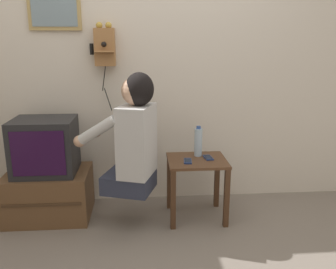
# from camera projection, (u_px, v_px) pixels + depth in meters

# --- Properties ---
(ground_plane) EXTENTS (14.00, 14.00, 0.00)m
(ground_plane) POSITION_uv_depth(u_px,v_px,m) (157.00, 255.00, 2.43)
(ground_plane) COLOR slate
(wall_back) EXTENTS (6.80, 0.05, 2.55)m
(wall_back) POSITION_uv_depth(u_px,v_px,m) (150.00, 59.00, 3.05)
(wall_back) COLOR beige
(wall_back) RESTS_ON ground_plane
(side_table) EXTENTS (0.47, 0.41, 0.50)m
(side_table) POSITION_uv_depth(u_px,v_px,m) (197.00, 173.00, 2.88)
(side_table) COLOR #51331E
(side_table) RESTS_ON ground_plane
(person) EXTENTS (0.63, 0.50, 0.91)m
(person) POSITION_uv_depth(u_px,v_px,m) (133.00, 136.00, 2.66)
(person) COLOR #2D3347
(person) RESTS_ON ground_plane
(tv_stand) EXTENTS (0.66, 0.49, 0.39)m
(tv_stand) POSITION_uv_depth(u_px,v_px,m) (50.00, 194.00, 2.94)
(tv_stand) COLOR brown
(tv_stand) RESTS_ON ground_plane
(television) EXTENTS (0.48, 0.40, 0.44)m
(television) POSITION_uv_depth(u_px,v_px,m) (45.00, 146.00, 2.83)
(television) COLOR #232326
(television) RESTS_ON tv_stand
(wall_phone_antique) EXTENTS (0.21, 0.19, 0.72)m
(wall_phone_antique) POSITION_uv_depth(u_px,v_px,m) (105.00, 46.00, 2.91)
(wall_phone_antique) COLOR #9E6B3D
(framed_picture) EXTENTS (0.42, 0.03, 0.43)m
(framed_picture) POSITION_uv_depth(u_px,v_px,m) (54.00, 3.00, 2.84)
(framed_picture) COLOR tan
(cell_phone_held) EXTENTS (0.07, 0.13, 0.01)m
(cell_phone_held) POSITION_uv_depth(u_px,v_px,m) (188.00, 161.00, 2.79)
(cell_phone_held) COLOR navy
(cell_phone_held) RESTS_ON side_table
(cell_phone_spare) EXTENTS (0.07, 0.13, 0.01)m
(cell_phone_spare) POSITION_uv_depth(u_px,v_px,m) (208.00, 158.00, 2.87)
(cell_phone_spare) COLOR navy
(cell_phone_spare) RESTS_ON side_table
(water_bottle) EXTENTS (0.06, 0.06, 0.25)m
(water_bottle) POSITION_uv_depth(u_px,v_px,m) (198.00, 142.00, 2.91)
(water_bottle) COLOR #ADC6DB
(water_bottle) RESTS_ON side_table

